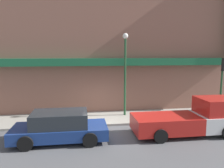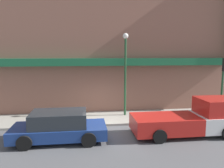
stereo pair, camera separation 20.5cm
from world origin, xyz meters
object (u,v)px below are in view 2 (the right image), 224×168
at_px(pickup_truck, 193,119).
at_px(parked_car, 59,127).
at_px(fire_hydrant, 77,115).
at_px(traffic_light, 224,77).
at_px(street_lamp, 125,65).

bearing_deg(pickup_truck, parked_car, 179.04).
xyz_separation_m(pickup_truck, fire_hydrant, (-6.09, 2.67, -0.32)).
relative_size(pickup_truck, parked_car, 1.25).
xyz_separation_m(fire_hydrant, traffic_light, (9.07, -0.58, 2.24)).
bearing_deg(fire_hydrant, street_lamp, 15.99).
xyz_separation_m(pickup_truck, parked_car, (-6.88, 0.00, -0.11)).
distance_m(pickup_truck, fire_hydrant, 6.65).
height_order(street_lamp, traffic_light, street_lamp).
height_order(parked_car, fire_hydrant, parked_car).
xyz_separation_m(pickup_truck, traffic_light, (2.98, 2.09, 1.92)).
height_order(pickup_truck, fire_hydrant, pickup_truck).
distance_m(parked_car, street_lamp, 5.98).
bearing_deg(pickup_truck, traffic_light, 34.04).
distance_m(street_lamp, traffic_light, 6.17).
height_order(parked_car, traffic_light, traffic_light).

